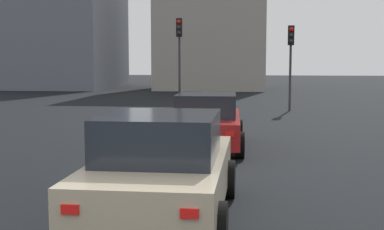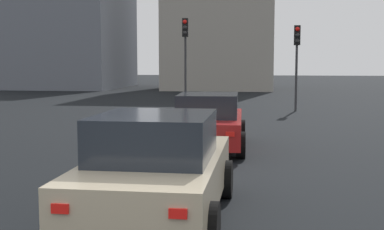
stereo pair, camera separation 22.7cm
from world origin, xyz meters
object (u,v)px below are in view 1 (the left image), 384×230
Objects in this scene: car_red_lead at (207,122)px; traffic_light_near_right at (291,50)px; car_beige_second at (162,169)px; traffic_light_near_left at (179,44)px.

traffic_light_near_right is (10.70, -2.94, 2.13)m from car_red_lead.
car_red_lead is 1.00× the size of car_beige_second.
car_beige_second is at bearing 7.42° from traffic_light_near_left.
traffic_light_near_right is (-0.87, -5.32, -0.31)m from traffic_light_near_left.
traffic_light_near_right is (16.82, -3.04, 2.09)m from car_beige_second.
car_red_lead is 6.12m from car_beige_second.
traffic_light_near_left is at bearing 7.49° from car_beige_second.
car_beige_second is (-6.12, 0.11, 0.04)m from car_red_lead.
traffic_light_near_left is at bearing -100.25° from traffic_light_near_right.
car_red_lead is 1.05× the size of traffic_light_near_right.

